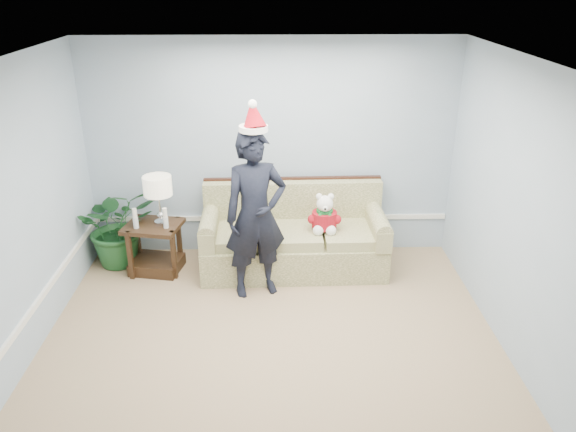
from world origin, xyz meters
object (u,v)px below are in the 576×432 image
(sofa, at_px, (293,239))
(side_table, at_px, (156,252))
(man, at_px, (256,215))
(table_lamp, at_px, (158,188))
(teddy_bear, at_px, (325,217))
(houseplant, at_px, (118,225))

(sofa, distance_m, side_table, 1.67)
(sofa, relative_size, man, 1.18)
(table_lamp, height_order, man, man)
(table_lamp, bearing_deg, teddy_bear, -2.83)
(sofa, distance_m, houseplant, 2.15)
(houseplant, height_order, man, man)
(man, xyz_separation_m, teddy_bear, (0.79, 0.45, -0.23))
(table_lamp, distance_m, teddy_bear, 1.97)
(table_lamp, bearing_deg, side_table, -162.32)
(side_table, bearing_deg, man, -22.67)
(side_table, bearing_deg, houseplant, 156.74)
(sofa, bearing_deg, houseplant, 175.50)
(man, distance_m, teddy_bear, 0.94)
(teddy_bear, bearing_deg, table_lamp, 179.57)
(side_table, distance_m, teddy_bear, 2.08)
(side_table, relative_size, table_lamp, 1.23)
(man, bearing_deg, table_lamp, 137.64)
(teddy_bear, bearing_deg, side_table, -179.47)
(man, bearing_deg, houseplant, 140.31)
(table_lamp, bearing_deg, man, -25.50)
(houseplant, bearing_deg, table_lamp, -17.11)
(side_table, xyz_separation_m, table_lamp, (0.09, 0.03, 0.82))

